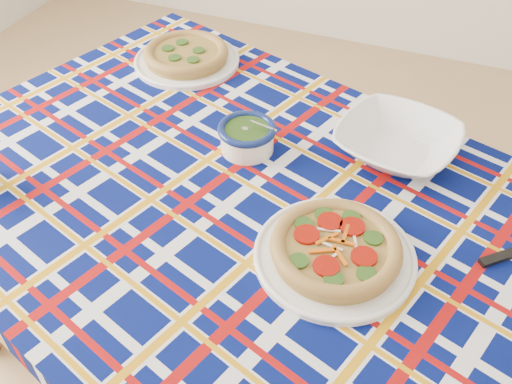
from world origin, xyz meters
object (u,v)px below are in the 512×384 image
at_px(pesto_bowl, 247,135).
at_px(serving_bowl, 397,142).
at_px(main_focaccia_plate, 336,248).
at_px(dining_table, 263,237).

relative_size(pesto_bowl, serving_bowl, 0.50).
distance_m(main_focaccia_plate, serving_bowl, 0.33).
relative_size(main_focaccia_plate, pesto_bowl, 2.35).
xyz_separation_m(dining_table, serving_bowl, (0.20, 0.26, 0.10)).
height_order(main_focaccia_plate, pesto_bowl, pesto_bowl).
bearing_deg(dining_table, pesto_bowl, 139.95).
height_order(dining_table, main_focaccia_plate, main_focaccia_plate).
xyz_separation_m(dining_table, pesto_bowl, (-0.10, 0.16, 0.11)).
height_order(dining_table, pesto_bowl, pesto_bowl).
relative_size(dining_table, main_focaccia_plate, 5.80).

